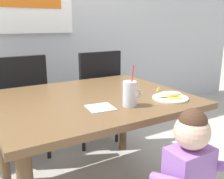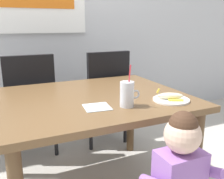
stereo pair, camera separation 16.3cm
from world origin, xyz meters
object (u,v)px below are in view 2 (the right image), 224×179
(toddler_standing, at_px, (180,174))
(dining_table, at_px, (93,109))
(dining_chair_right, at_px, (104,92))
(milk_cup, at_px, (127,96))
(snack_plate, at_px, (171,100))
(dining_chair_left, at_px, (30,100))
(paper_napkin, at_px, (97,107))
(peeled_banana, at_px, (170,96))

(toddler_standing, bearing_deg, dining_table, 102.65)
(dining_chair_right, bearing_deg, milk_cup, 74.75)
(dining_chair_right, distance_m, snack_plate, 1.04)
(dining_chair_left, relative_size, snack_plate, 4.17)
(dining_chair_left, xyz_separation_m, milk_cup, (0.44, -1.04, 0.26))
(dining_chair_right, relative_size, paper_napkin, 6.40)
(toddler_standing, relative_size, paper_napkin, 5.59)
(milk_cup, xyz_separation_m, paper_napkin, (-0.17, 0.06, -0.06))
(dining_chair_right, distance_m, peeled_banana, 1.04)
(paper_napkin, bearing_deg, milk_cup, -18.43)
(dining_table, height_order, peeled_banana, peeled_banana)
(dining_table, relative_size, dining_chair_right, 1.30)
(dining_chair_right, distance_m, toddler_standing, 1.45)
(toddler_standing, relative_size, peeled_banana, 4.87)
(toddler_standing, xyz_separation_m, snack_plate, (0.26, 0.42, 0.22))
(paper_napkin, bearing_deg, toddler_standing, -65.60)
(snack_plate, bearing_deg, peeled_banana, -172.48)
(dining_chair_right, relative_size, toddler_standing, 1.15)
(peeled_banana, bearing_deg, dining_table, 142.98)
(dining_table, xyz_separation_m, dining_chair_right, (0.38, 0.71, -0.10))
(snack_plate, height_order, paper_napkin, snack_plate)
(dining_table, xyz_separation_m, peeled_banana, (0.41, -0.31, 0.13))
(dining_chair_right, xyz_separation_m, milk_cup, (-0.27, -1.00, 0.26))
(paper_napkin, bearing_deg, dining_table, 75.86)
(dining_table, height_order, paper_napkin, paper_napkin)
(dining_table, relative_size, snack_plate, 5.42)
(dining_chair_right, distance_m, paper_napkin, 1.06)
(milk_cup, bearing_deg, peeled_banana, -3.14)
(dining_table, distance_m, dining_chair_left, 0.82)
(dining_chair_left, distance_m, snack_plate, 1.31)
(milk_cup, relative_size, peeled_banana, 1.46)
(dining_chair_left, height_order, snack_plate, dining_chair_left)
(milk_cup, bearing_deg, dining_chair_right, 74.75)
(dining_table, distance_m, peeled_banana, 0.53)
(dining_table, height_order, dining_chair_left, dining_chair_left)
(toddler_standing, bearing_deg, snack_plate, 58.60)
(paper_napkin, bearing_deg, peeled_banana, -8.81)
(toddler_standing, distance_m, peeled_banana, 0.54)
(dining_chair_left, bearing_deg, toddler_standing, 108.63)
(toddler_standing, height_order, milk_cup, milk_cup)
(toddler_standing, distance_m, milk_cup, 0.52)
(dining_chair_left, relative_size, milk_cup, 3.81)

